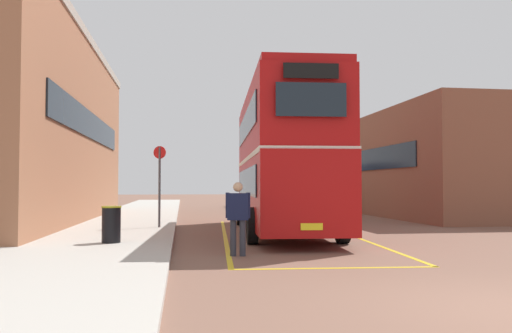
% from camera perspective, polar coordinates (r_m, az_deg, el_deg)
% --- Properties ---
extents(ground_plane, '(135.60, 135.60, 0.00)m').
position_cam_1_polar(ground_plane, '(20.87, 3.61, -6.47)').
color(ground_plane, brown).
extents(sidewalk_left, '(4.00, 57.60, 0.14)m').
position_cam_1_polar(sidewalk_left, '(22.93, -13.88, -5.85)').
color(sidewalk_left, '#B2ADA3').
rests_on(sidewalk_left, ground).
extents(brick_building_left, '(5.87, 18.96, 7.80)m').
position_cam_1_polar(brick_building_left, '(23.27, -24.99, 3.80)').
color(brick_building_left, '#9E6647').
rests_on(brick_building_left, ground).
extents(depot_building_right, '(8.25, 17.76, 5.32)m').
position_cam_1_polar(depot_building_right, '(30.32, 18.98, 0.03)').
color(depot_building_right, brown).
rests_on(depot_building_right, ground).
extents(double_decker_bus, '(3.24, 10.77, 4.75)m').
position_cam_1_polar(double_decker_bus, '(17.20, 2.91, 0.97)').
color(double_decker_bus, black).
rests_on(double_decker_bus, ground).
extents(single_deck_bus, '(3.32, 8.53, 3.02)m').
position_cam_1_polar(single_deck_bus, '(35.23, 2.17, -2.02)').
color(single_deck_bus, black).
rests_on(single_deck_bus, ground).
extents(pedestrian_boarding, '(0.55, 0.29, 1.66)m').
position_cam_1_polar(pedestrian_boarding, '(11.54, -2.04, -5.26)').
color(pedestrian_boarding, '#2D2D38').
rests_on(pedestrian_boarding, ground).
extents(litter_bin, '(0.49, 0.49, 0.92)m').
position_cam_1_polar(litter_bin, '(13.48, -15.88, -6.23)').
color(litter_bin, black).
rests_on(litter_bin, sidewalk_left).
extents(bus_stop_sign, '(0.43, 0.14, 2.81)m').
position_cam_1_polar(bus_stop_sign, '(17.98, -10.74, -1.33)').
color(bus_stop_sign, '#4C4C51').
rests_on(bus_stop_sign, sidewalk_left).
extents(bay_marking_yellow, '(4.92, 12.89, 0.01)m').
position_cam_1_polar(bay_marking_yellow, '(15.35, 4.13, -8.04)').
color(bay_marking_yellow, gold).
rests_on(bay_marking_yellow, ground).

